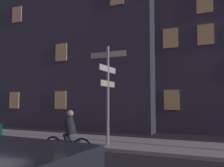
# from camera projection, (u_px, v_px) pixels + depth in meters

# --- Properties ---
(sidewalk_kerb) EXTENTS (40.00, 3.04, 0.14)m
(sidewalk_kerb) POSITION_uv_depth(u_px,v_px,m) (96.00, 142.00, 11.00)
(sidewalk_kerb) COLOR #9E9991
(sidewalk_kerb) RESTS_ON ground_plane
(signpost) EXTENTS (1.62, 1.56, 4.07)m
(signpost) POSITION_uv_depth(u_px,v_px,m) (108.00, 85.00, 10.01)
(signpost) COLOR gray
(signpost) RESTS_ON sidewalk_kerb
(cyclist) EXTENTS (1.82, 0.35, 1.61)m
(cyclist) POSITION_uv_depth(u_px,v_px,m) (69.00, 136.00, 8.00)
(cyclist) COLOR black
(cyclist) RESTS_ON ground_plane
(building_left_block) EXTENTS (12.38, 6.52, 19.27)m
(building_left_block) POSITION_uv_depth(u_px,v_px,m) (86.00, 7.00, 19.76)
(building_left_block) COLOR #383842
(building_left_block) RESTS_ON ground_plane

